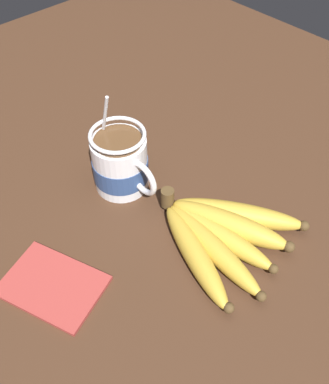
{
  "coord_description": "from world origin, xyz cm",
  "views": [
    {
      "loc": [
        35.03,
        -25.48,
        52.58
      ],
      "look_at": [
        4.86,
        2.92,
        7.55
      ],
      "focal_mm": 40.0,
      "sensor_mm": 36.0,
      "label": 1
    }
  ],
  "objects": [
    {
      "name": "table",
      "position": [
        0.0,
        0.0,
        1.49
      ],
      "size": [
        133.85,
        133.85,
        2.97
      ],
      "color": "#422819",
      "rests_on": "ground"
    },
    {
      "name": "coffee_mug",
      "position": [
        -4.02,
        2.11,
        7.57
      ],
      "size": [
        13.94,
        8.61,
        15.91
      ],
      "color": "silver",
      "rests_on": "table"
    },
    {
      "name": "napkin",
      "position": [
        4.04,
        -16.38,
        3.27
      ],
      "size": [
        15.16,
        12.9,
        0.6
      ],
      "color": "#A33833",
      "rests_on": "table"
    },
    {
      "name": "banana_bunch",
      "position": [
        14.0,
        5.19,
        4.64
      ],
      "size": [
        21.06,
        20.24,
        4.07
      ],
      "color": "#4C381E",
      "rests_on": "table"
    }
  ]
}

